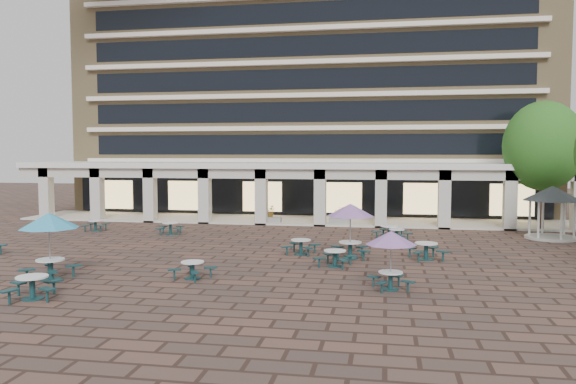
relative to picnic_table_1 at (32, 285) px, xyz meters
name	(u,v)px	position (x,y,z in m)	size (l,w,h in m)	color
ground	(248,257)	(5.54, 9.09, -0.49)	(120.00, 120.00, 0.00)	brown
apartment_building	(314,72)	(5.54, 34.56, 12.11)	(40.00, 15.50, 25.20)	tan
retail_arcade	(296,181)	(5.54, 23.89, 2.51)	(42.00, 6.60, 4.40)	white
picnic_table_1	(32,285)	(0.00, 0.00, 0.00)	(2.23, 2.23, 0.82)	#153F41
picnic_table_2	(193,268)	(4.45, 4.03, -0.06)	(1.90, 1.90, 0.71)	#153F41
picnic_table_3	(335,257)	(9.96, 7.48, -0.04)	(1.94, 1.94, 0.75)	#153F41
picnic_table_4	(49,223)	(-1.16, 2.88, 1.81)	(2.35, 2.35, 2.71)	#153F41
picnic_table_6	(391,240)	(12.40, 3.56, 1.38)	(1.91, 1.91, 2.20)	#153F41
picnic_table_7	(426,250)	(14.13, 9.87, 0.00)	(2.17, 2.17, 0.82)	#153F41
picnic_table_8	(95,225)	(-6.61, 16.36, -0.08)	(1.72, 1.72, 0.69)	#153F41
picnic_table_9	(301,245)	(7.99, 10.23, -0.03)	(1.90, 1.90, 0.76)	#153F41
picnic_table_10	(389,231)	(12.41, 16.21, -0.02)	(2.11, 2.11, 0.79)	#153F41
picnic_table_11	(350,212)	(10.51, 9.54, 1.77)	(2.31, 2.31, 2.66)	#153F41
picnic_table_12	(170,227)	(-1.18, 15.77, -0.05)	(1.90, 1.90, 0.74)	#153F41
picnic_table_13	(396,234)	(12.83, 15.56, -0.08)	(1.87, 1.87, 0.69)	#153F41
gazebo	(552,199)	(21.97, 17.93, 1.87)	(3.36, 3.36, 3.13)	beige
tree_east_c	(543,146)	(22.35, 21.71, 5.09)	(5.12, 5.12, 8.54)	#462E1C
planter_left	(271,216)	(4.01, 21.99, 0.10)	(1.50, 0.85, 1.36)	#999994
planter_right	(339,217)	(8.98, 21.99, 0.07)	(1.50, 0.65, 1.33)	#999994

